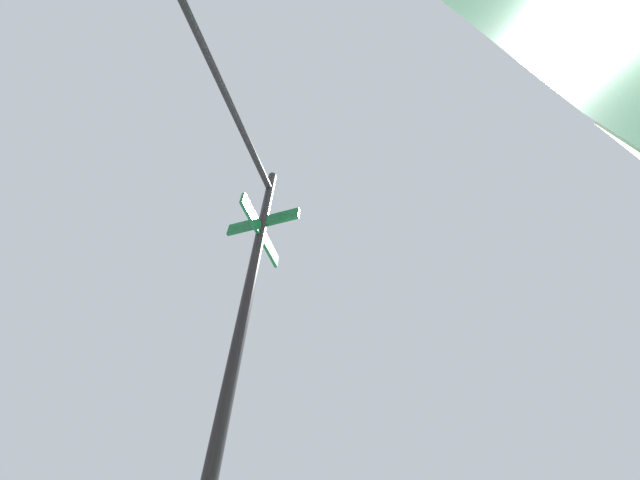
# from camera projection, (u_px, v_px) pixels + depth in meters

# --- Properties ---
(traffic_signal_near) EXTENTS (2.86, 2.64, 5.88)m
(traffic_signal_near) POSITION_uv_depth(u_px,v_px,m) (200.00, 144.00, 3.31)
(traffic_signal_near) COLOR black
(traffic_signal_near) RESTS_ON ground_plane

